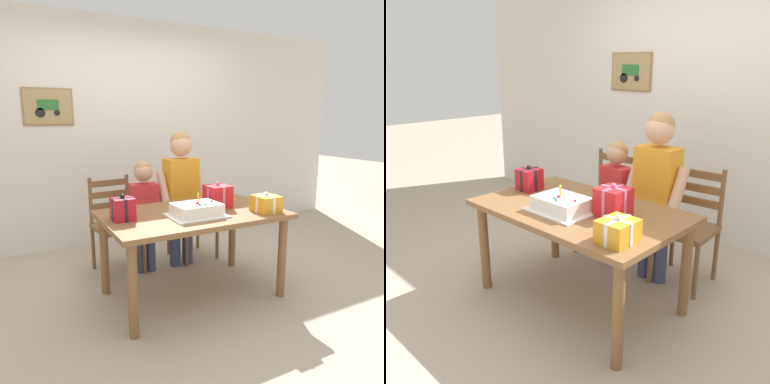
# 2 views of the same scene
# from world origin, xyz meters

# --- Properties ---
(ground_plane) EXTENTS (20.00, 20.00, 0.00)m
(ground_plane) POSITION_xyz_m (0.00, 0.00, 0.00)
(ground_plane) COLOR tan
(back_wall) EXTENTS (6.40, 0.11, 2.60)m
(back_wall) POSITION_xyz_m (-0.00, 1.73, 1.30)
(back_wall) COLOR silver
(back_wall) RESTS_ON ground
(dining_table) EXTENTS (1.46, 0.90, 0.73)m
(dining_table) POSITION_xyz_m (0.00, 0.00, 0.63)
(dining_table) COLOR brown
(dining_table) RESTS_ON ground
(birthday_cake) EXTENTS (0.44, 0.34, 0.19)m
(birthday_cake) POSITION_xyz_m (-0.03, -0.13, 0.78)
(birthday_cake) COLOR white
(birthday_cake) RESTS_ON dining_table
(gift_box_red_large) EXTENTS (0.16, 0.17, 0.20)m
(gift_box_red_large) POSITION_xyz_m (-0.57, 0.03, 0.81)
(gift_box_red_large) COLOR red
(gift_box_red_large) RESTS_ON dining_table
(gift_box_beside_cake) EXTENTS (0.19, 0.21, 0.17)m
(gift_box_beside_cake) POSITION_xyz_m (0.54, -0.26, 0.79)
(gift_box_beside_cake) COLOR gold
(gift_box_beside_cake) RESTS_ON dining_table
(gift_box_corner_small) EXTENTS (0.20, 0.20, 0.23)m
(gift_box_corner_small) POSITION_xyz_m (0.27, 0.04, 0.82)
(gift_box_corner_small) COLOR red
(gift_box_corner_small) RESTS_ON dining_table
(chair_left) EXTENTS (0.46, 0.46, 0.92)m
(chair_left) POSITION_xyz_m (-0.41, 0.81, 0.47)
(chair_left) COLOR brown
(chair_left) RESTS_ON ground
(chair_right) EXTENTS (0.45, 0.45, 0.92)m
(chair_right) POSITION_xyz_m (0.41, 0.81, 0.47)
(chair_right) COLOR brown
(chair_right) RESTS_ON ground
(child_older) EXTENTS (0.49, 0.28, 1.35)m
(child_older) POSITION_xyz_m (0.21, 0.64, 0.82)
(child_older) COLOR #38426B
(child_older) RESTS_ON ground
(child_younger) EXTENTS (0.41, 0.24, 1.09)m
(child_younger) POSITION_xyz_m (-0.18, 0.64, 0.66)
(child_younger) COLOR #38426B
(child_younger) RESTS_ON ground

